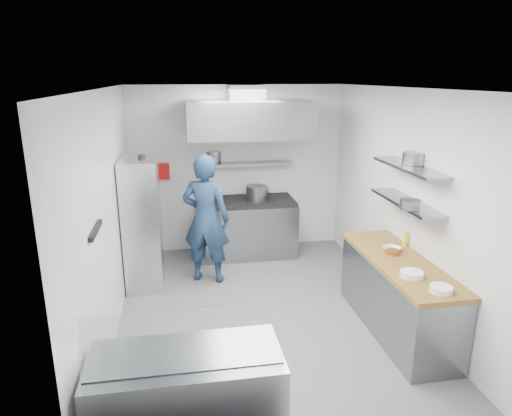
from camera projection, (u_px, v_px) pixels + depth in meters
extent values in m
plane|color=#4A4A4C|center=(264.00, 315.00, 5.82)|extent=(5.00, 5.00, 0.00)
plane|color=silver|center=(265.00, 88.00, 5.04)|extent=(5.00, 5.00, 0.00)
cube|color=white|center=(237.00, 169.00, 7.79)|extent=(3.60, 2.80, 0.02)
cube|color=white|center=(334.00, 313.00, 3.06)|extent=(3.60, 2.80, 0.02)
cube|color=white|center=(108.00, 217.00, 5.14)|extent=(2.80, 5.00, 0.02)
cube|color=white|center=(405.00, 203.00, 5.72)|extent=(2.80, 5.00, 0.02)
cube|color=gray|center=(247.00, 229.00, 7.70)|extent=(1.60, 0.80, 0.90)
cube|color=black|center=(247.00, 201.00, 7.56)|extent=(1.57, 0.78, 0.06)
cylinder|color=slate|center=(211.00, 193.00, 7.60)|extent=(0.28, 0.28, 0.20)
cylinder|color=slate|center=(256.00, 193.00, 7.51)|extent=(0.34, 0.34, 0.24)
cylinder|color=slate|center=(262.00, 191.00, 7.78)|extent=(0.23, 0.23, 0.16)
cube|color=gray|center=(244.00, 164.00, 7.63)|extent=(1.60, 0.30, 0.04)
cylinder|color=slate|center=(213.00, 156.00, 7.69)|extent=(0.25, 0.25, 0.18)
cube|color=gray|center=(248.00, 119.00, 7.02)|extent=(1.90, 1.15, 0.55)
cube|color=slate|center=(246.00, 93.00, 7.12)|extent=(0.55, 0.55, 0.24)
cube|color=#B7100E|center=(163.00, 171.00, 7.53)|extent=(0.22, 0.10, 0.26)
imported|color=#182D49|center=(206.00, 219.00, 6.57)|extent=(0.81, 0.67, 1.89)
cube|color=silver|center=(143.00, 222.00, 6.49)|extent=(0.50, 0.90, 1.85)
cube|color=white|center=(142.00, 236.00, 6.33)|extent=(0.15, 0.18, 0.17)
cube|color=yellow|center=(142.00, 194.00, 6.58)|extent=(0.14, 0.18, 0.16)
cylinder|color=black|center=(142.00, 161.00, 6.28)|extent=(0.11, 0.11, 0.18)
cube|color=black|center=(96.00, 230.00, 4.25)|extent=(0.04, 0.55, 0.05)
cube|color=gray|center=(397.00, 298.00, 5.37)|extent=(0.62, 2.00, 0.84)
cube|color=brown|center=(400.00, 262.00, 5.25)|extent=(0.65, 2.04, 0.06)
cylinder|color=white|center=(441.00, 289.00, 4.45)|extent=(0.22, 0.22, 0.06)
cylinder|color=white|center=(412.00, 274.00, 4.79)|extent=(0.24, 0.24, 0.06)
cylinder|color=#C26336|center=(393.00, 252.00, 5.39)|extent=(0.15, 0.15, 0.06)
cylinder|color=yellow|center=(405.00, 238.00, 5.67)|extent=(0.06, 0.06, 0.18)
imported|color=white|center=(392.00, 249.00, 5.50)|extent=(0.27, 0.27, 0.05)
cube|color=gray|center=(406.00, 202.00, 5.38)|extent=(0.30, 1.30, 0.04)
cube|color=gray|center=(409.00, 167.00, 5.27)|extent=(0.30, 1.30, 0.04)
cylinder|color=slate|center=(410.00, 204.00, 5.04)|extent=(0.23, 0.23, 0.10)
cylinder|color=slate|center=(414.00, 158.00, 5.33)|extent=(0.27, 0.27, 0.14)
cube|color=gray|center=(188.00, 402.00, 3.64)|extent=(1.50, 0.70, 0.85)
cube|color=silver|center=(185.00, 339.00, 3.35)|extent=(1.47, 0.19, 0.42)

